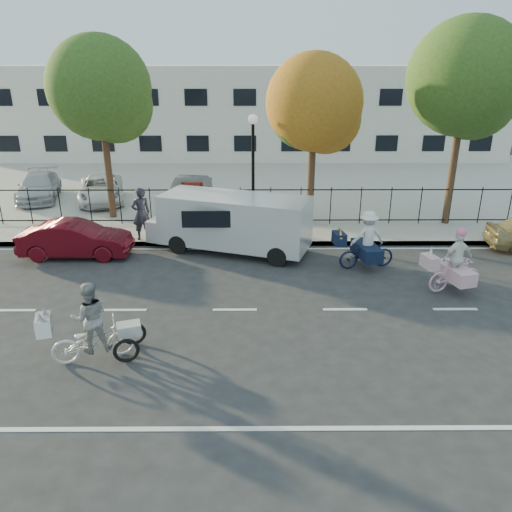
{
  "coord_description": "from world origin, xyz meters",
  "views": [
    {
      "loc": [
        0.5,
        -12.06,
        6.31
      ],
      "look_at": [
        0.58,
        1.2,
        1.1
      ],
      "focal_mm": 35.0,
      "sensor_mm": 36.0,
      "label": 1
    }
  ],
  "objects_px": {
    "zebra_trike": "(92,331)",
    "lot_car_c": "(189,191)",
    "white_van": "(232,221)",
    "pedestrian": "(141,214)",
    "unicorn_bike": "(455,268)",
    "bull_bike": "(366,245)",
    "lot_car_b": "(101,189)",
    "red_sedan": "(76,239)",
    "lot_car_a": "(39,187)",
    "lamppost": "(253,152)"
  },
  "relations": [
    {
      "from": "white_van",
      "to": "pedestrian",
      "type": "bearing_deg",
      "value": -175.97
    },
    {
      "from": "white_van",
      "to": "lot_car_b",
      "type": "xyz_separation_m",
      "value": [
        -6.33,
        6.21,
        -0.37
      ]
    },
    {
      "from": "bull_bike",
      "to": "lamppost",
      "type": "bearing_deg",
      "value": 33.1
    },
    {
      "from": "bull_bike",
      "to": "pedestrian",
      "type": "height_order",
      "value": "pedestrian"
    },
    {
      "from": "pedestrian",
      "to": "lot_car_c",
      "type": "xyz_separation_m",
      "value": [
        1.13,
        4.84,
        -0.36
      ]
    },
    {
      "from": "lot_car_b",
      "to": "lamppost",
      "type": "bearing_deg",
      "value": -43.63
    },
    {
      "from": "pedestrian",
      "to": "lot_car_b",
      "type": "height_order",
      "value": "pedestrian"
    },
    {
      "from": "lamppost",
      "to": "pedestrian",
      "type": "distance_m",
      "value": 4.75
    },
    {
      "from": "lot_car_b",
      "to": "pedestrian",
      "type": "bearing_deg",
      "value": -75.27
    },
    {
      "from": "lamppost",
      "to": "zebra_trike",
      "type": "height_order",
      "value": "lamppost"
    },
    {
      "from": "bull_bike",
      "to": "red_sedan",
      "type": "distance_m",
      "value": 9.77
    },
    {
      "from": "red_sedan",
      "to": "lot_car_b",
      "type": "bearing_deg",
      "value": 8.82
    },
    {
      "from": "lot_car_a",
      "to": "lot_car_c",
      "type": "relative_size",
      "value": 1.12
    },
    {
      "from": "lot_car_b",
      "to": "unicorn_bike",
      "type": "bearing_deg",
      "value": -51.09
    },
    {
      "from": "white_van",
      "to": "red_sedan",
      "type": "relative_size",
      "value": 1.62
    },
    {
      "from": "bull_bike",
      "to": "lot_car_a",
      "type": "xyz_separation_m",
      "value": [
        -13.79,
        8.19,
        -0.01
      ]
    },
    {
      "from": "unicorn_bike",
      "to": "bull_bike",
      "type": "distance_m",
      "value": 2.82
    },
    {
      "from": "lot_car_b",
      "to": "red_sedan",
      "type": "bearing_deg",
      "value": -96.15
    },
    {
      "from": "unicorn_bike",
      "to": "white_van",
      "type": "height_order",
      "value": "white_van"
    },
    {
      "from": "zebra_trike",
      "to": "red_sedan",
      "type": "height_order",
      "value": "zebra_trike"
    },
    {
      "from": "lot_car_a",
      "to": "lamppost",
      "type": "bearing_deg",
      "value": -36.45
    },
    {
      "from": "unicorn_bike",
      "to": "white_van",
      "type": "xyz_separation_m",
      "value": [
        -6.57,
        3.3,
        0.38
      ]
    },
    {
      "from": "white_van",
      "to": "lot_car_c",
      "type": "distance_m",
      "value": 6.16
    },
    {
      "from": "unicorn_bike",
      "to": "lot_car_a",
      "type": "height_order",
      "value": "unicorn_bike"
    },
    {
      "from": "zebra_trike",
      "to": "lot_car_a",
      "type": "distance_m",
      "value": 15.05
    },
    {
      "from": "white_van",
      "to": "lot_car_c",
      "type": "bearing_deg",
      "value": 130.19
    },
    {
      "from": "pedestrian",
      "to": "zebra_trike",
      "type": "bearing_deg",
      "value": 61.37
    },
    {
      "from": "unicorn_bike",
      "to": "lot_car_c",
      "type": "bearing_deg",
      "value": 28.42
    },
    {
      "from": "red_sedan",
      "to": "lot_car_b",
      "type": "height_order",
      "value": "lot_car_b"
    },
    {
      "from": "unicorn_bike",
      "to": "bull_bike",
      "type": "height_order",
      "value": "unicorn_bike"
    },
    {
      "from": "unicorn_bike",
      "to": "pedestrian",
      "type": "bearing_deg",
      "value": 51.26
    },
    {
      "from": "zebra_trike",
      "to": "pedestrian",
      "type": "height_order",
      "value": "pedestrian"
    },
    {
      "from": "lot_car_a",
      "to": "lot_car_c",
      "type": "height_order",
      "value": "lot_car_c"
    },
    {
      "from": "red_sedan",
      "to": "lot_car_a",
      "type": "distance_m",
      "value": 8.22
    },
    {
      "from": "bull_bike",
      "to": "pedestrian",
      "type": "bearing_deg",
      "value": 62.08
    },
    {
      "from": "red_sedan",
      "to": "unicorn_bike",
      "type": "bearing_deg",
      "value": -103.13
    },
    {
      "from": "lamppost",
      "to": "white_van",
      "type": "bearing_deg",
      "value": -107.78
    },
    {
      "from": "zebra_trike",
      "to": "red_sedan",
      "type": "distance_m",
      "value": 6.87
    },
    {
      "from": "lot_car_a",
      "to": "lot_car_b",
      "type": "xyz_separation_m",
      "value": [
        3.08,
        -0.46,
        -0.01
      ]
    },
    {
      "from": "zebra_trike",
      "to": "lamppost",
      "type": "bearing_deg",
      "value": -39.29
    },
    {
      "from": "lot_car_b",
      "to": "zebra_trike",
      "type": "bearing_deg",
      "value": -89.72
    },
    {
      "from": "zebra_trike",
      "to": "lot_car_c",
      "type": "bearing_deg",
      "value": -20.83
    },
    {
      "from": "unicorn_bike",
      "to": "lot_car_a",
      "type": "relative_size",
      "value": 0.48
    },
    {
      "from": "unicorn_bike",
      "to": "lot_car_c",
      "type": "relative_size",
      "value": 0.54
    },
    {
      "from": "zebra_trike",
      "to": "white_van",
      "type": "xyz_separation_m",
      "value": [
        2.84,
        6.87,
        0.37
      ]
    },
    {
      "from": "zebra_trike",
      "to": "lot_car_c",
      "type": "relative_size",
      "value": 0.6
    },
    {
      "from": "bull_bike",
      "to": "lot_car_c",
      "type": "xyz_separation_m",
      "value": [
        -6.59,
        7.27,
        -0.01
      ]
    },
    {
      "from": "lot_car_a",
      "to": "lot_car_c",
      "type": "xyz_separation_m",
      "value": [
        7.2,
        -0.93,
        0.01
      ]
    },
    {
      "from": "red_sedan",
      "to": "pedestrian",
      "type": "distance_m",
      "value": 2.47
    },
    {
      "from": "white_van",
      "to": "lot_car_c",
      "type": "height_order",
      "value": "white_van"
    }
  ]
}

